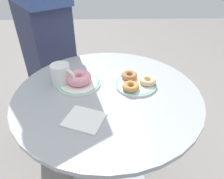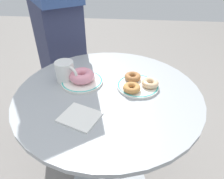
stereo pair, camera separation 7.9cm
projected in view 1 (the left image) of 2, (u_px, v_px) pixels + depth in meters
cafe_table at (108, 134)px, 0.97m from camera, size 0.74×0.74×0.70m
plate_left at (79, 83)px, 0.87m from camera, size 0.18×0.18×0.01m
plate_right at (136, 84)px, 0.86m from camera, size 0.17×0.17×0.01m
donut_pink_frosted at (79, 78)px, 0.85m from camera, size 0.13×0.13×0.04m
donut_glazed at (148, 81)px, 0.85m from camera, size 0.09×0.09×0.02m
donut_cinnamon at (130, 76)px, 0.89m from camera, size 0.08×0.08×0.02m
donut_old_fashioned at (131, 86)px, 0.82m from camera, size 0.09×0.09×0.02m
paper_napkin at (84, 119)px, 0.69m from camera, size 0.16×0.15×0.01m
coffee_mug at (62, 75)px, 0.85m from camera, size 0.11×0.09×0.09m
person_figure at (42, 23)px, 1.18m from camera, size 0.43×0.47×1.68m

